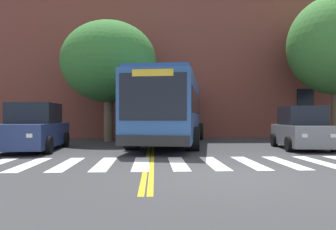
{
  "coord_description": "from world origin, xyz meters",
  "views": [
    {
      "loc": [
        -1.68,
        -7.7,
        1.4
      ],
      "look_at": [
        -1.04,
        8.31,
        1.46
      ],
      "focal_mm": 35.0,
      "sensor_mm": 36.0,
      "label": 1
    }
  ],
  "objects_px": {
    "car_grey_far_lane": "(302,129)",
    "city_bus": "(172,109)",
    "street_tree_curbside_small": "(109,62)",
    "car_navy_near_lane": "(34,129)",
    "street_tree_curbside_large": "(336,46)"
  },
  "relations": [
    {
      "from": "car_navy_near_lane",
      "to": "car_grey_far_lane",
      "type": "height_order",
      "value": "car_navy_near_lane"
    },
    {
      "from": "car_grey_far_lane",
      "to": "city_bus",
      "type": "bearing_deg",
      "value": 148.38
    },
    {
      "from": "car_navy_near_lane",
      "to": "street_tree_curbside_large",
      "type": "height_order",
      "value": "street_tree_curbside_large"
    },
    {
      "from": "street_tree_curbside_small",
      "to": "street_tree_curbside_large",
      "type": "bearing_deg",
      "value": -1.63
    },
    {
      "from": "car_navy_near_lane",
      "to": "car_grey_far_lane",
      "type": "distance_m",
      "value": 11.25
    },
    {
      "from": "city_bus",
      "to": "car_navy_near_lane",
      "type": "distance_m",
      "value": 6.83
    },
    {
      "from": "car_grey_far_lane",
      "to": "street_tree_curbside_small",
      "type": "height_order",
      "value": "street_tree_curbside_small"
    },
    {
      "from": "car_navy_near_lane",
      "to": "street_tree_curbside_large",
      "type": "distance_m",
      "value": 16.37
    },
    {
      "from": "car_navy_near_lane",
      "to": "street_tree_curbside_large",
      "type": "relative_size",
      "value": 0.58
    },
    {
      "from": "city_bus",
      "to": "street_tree_curbside_small",
      "type": "relative_size",
      "value": 1.64
    },
    {
      "from": "car_grey_far_lane",
      "to": "street_tree_curbside_large",
      "type": "distance_m",
      "value": 7.33
    },
    {
      "from": "city_bus",
      "to": "street_tree_curbside_small",
      "type": "bearing_deg",
      "value": 159.79
    },
    {
      "from": "car_navy_near_lane",
      "to": "street_tree_curbside_small",
      "type": "height_order",
      "value": "street_tree_curbside_small"
    },
    {
      "from": "street_tree_curbside_large",
      "to": "street_tree_curbside_small",
      "type": "height_order",
      "value": "street_tree_curbside_large"
    },
    {
      "from": "car_navy_near_lane",
      "to": "street_tree_curbside_large",
      "type": "xyz_separation_m",
      "value": [
        15.15,
        4.26,
        4.5
      ]
    }
  ]
}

